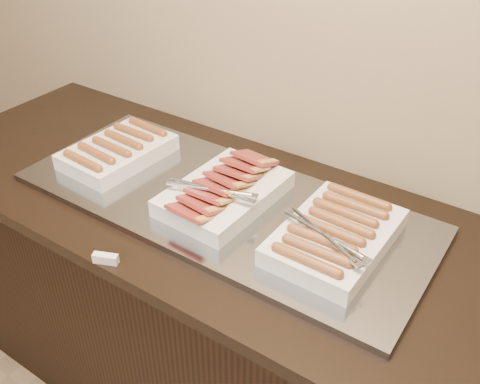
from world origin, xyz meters
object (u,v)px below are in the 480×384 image
dish_left (118,151)px  dish_center (224,192)px  dish_right (335,235)px  warming_tray (221,202)px  counter (220,311)px

dish_left → dish_center: size_ratio=0.88×
dish_center → dish_right: 0.34m
warming_tray → dish_right: 0.36m
dish_left → dish_center: 0.42m
warming_tray → dish_right: (0.36, -0.00, 0.04)m
counter → warming_tray: 0.46m
dish_center → dish_right: dish_center is taller
counter → warming_tray: bearing=0.0°
dish_center → warming_tray: bearing=166.7°
warming_tray → dish_left: bearing=180.0°
dish_left → dish_center: dish_center is taller
dish_left → counter: bearing=3.1°
dish_left → dish_right: dish_right is taller
counter → dish_right: bearing=-0.6°
warming_tray → dish_left: 0.40m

